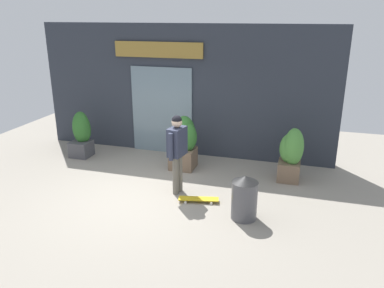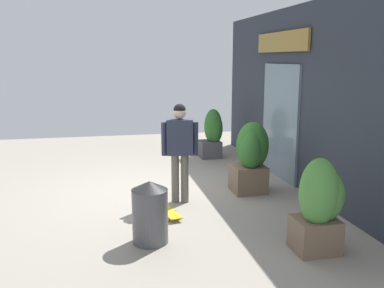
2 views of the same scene
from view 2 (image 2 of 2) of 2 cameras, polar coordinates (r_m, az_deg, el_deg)
ground_plane at (r=7.87m, az=-4.96°, el=-6.40°), size 12.00×12.00×0.00m
building_facade at (r=8.35m, az=14.21°, el=6.06°), size 7.82×0.31×3.37m
skateboarder at (r=7.05m, az=-1.65°, el=0.15°), size 0.33×0.60×1.68m
skateboard at (r=6.75m, az=-3.31°, el=-8.90°), size 0.83×0.36×0.08m
planter_box_left at (r=10.40m, az=2.80°, el=1.44°), size 0.51×0.54×1.20m
planter_box_right at (r=7.73m, az=7.86°, el=-1.60°), size 0.64×0.65×1.29m
planter_box_mid at (r=5.54m, az=16.70°, el=-7.67°), size 0.53×0.62×1.23m
trash_bin at (r=5.67m, az=-5.66°, el=-9.05°), size 0.48×0.48×0.84m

